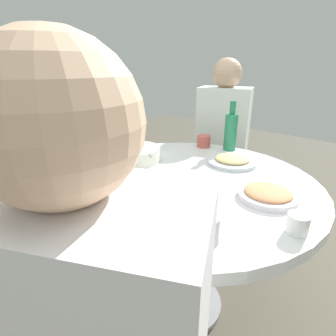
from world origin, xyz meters
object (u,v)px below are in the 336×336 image
stool_for_diner_right (217,197)px  diner_right (223,127)px  dish_noodles (232,160)px  dish_shrimp (268,194)px  soup_bowl (135,155)px  dish_stirfry (96,185)px  tea_cup_near (298,224)px  tea_cup_far (204,141)px  rice_bowl (175,217)px  round_dining_table (184,208)px  green_bottle (231,131)px

stool_for_diner_right → diner_right: 0.55m
dish_noodles → dish_shrimp: size_ratio=1.15×
soup_bowl → dish_shrimp: size_ratio=1.30×
dish_stirfry → tea_cup_near: bearing=20.5°
tea_cup_far → rice_bowl: bearing=-58.6°
round_dining_table → tea_cup_far: bearing=117.6°
diner_right → stool_for_diner_right: bearing=180.0°
soup_bowl → dish_shrimp: bearing=7.0°
rice_bowl → stool_for_diner_right: bearing=116.5°
rice_bowl → dish_stirfry: size_ratio=1.40×
round_dining_table → green_bottle: bearing=100.0°
soup_bowl → dish_stirfry: bearing=-65.5°
green_bottle → diner_right: (-0.22, 0.26, -0.05)m
dish_noodles → round_dining_table: bearing=-98.1°
round_dining_table → stool_for_diner_right: bearing=112.0°
rice_bowl → tea_cup_near: bearing=41.7°
dish_shrimp → rice_bowl: bearing=-106.3°
tea_cup_far → tea_cup_near: bearing=-35.1°
dish_noodles → dish_shrimp: 0.37m
rice_bowl → green_bottle: bearing=111.3°
round_dining_table → soup_bowl: (-0.33, -0.01, 0.18)m
dish_noodles → tea_cup_far: (-0.27, 0.13, 0.02)m
round_dining_table → rice_bowl: 0.42m
soup_bowl → dish_stirfry: soup_bowl is taller
diner_right → dish_shrimp: bearing=-46.7°
dish_noodles → rice_bowl: bearing=-73.6°
dish_stirfry → diner_right: size_ratio=0.26×
round_dining_table → tea_cup_near: (0.49, -0.07, 0.17)m
green_bottle → diner_right: 0.35m
dish_shrimp → diner_right: bearing=133.3°
diner_right → rice_bowl: bearing=-63.5°
round_dining_table → dish_noodles: (0.04, 0.31, 0.16)m
round_dining_table → diner_right: (-0.31, 0.76, 0.20)m
dish_stirfry → stool_for_diner_right: 1.20m
rice_bowl → tea_cup_far: 0.87m
round_dining_table → diner_right: 0.84m
round_dining_table → stool_for_diner_right: size_ratio=2.40×
dish_noodles → tea_cup_far: tea_cup_far is taller
diner_right → soup_bowl: bearing=-91.8°
tea_cup_near → tea_cup_far: 0.88m
tea_cup_near → green_bottle: bearing=135.8°
soup_bowl → round_dining_table: bearing=1.2°
dish_stirfry → tea_cup_near: size_ratio=3.11×
dish_shrimp → stool_for_diner_right: (-0.64, 0.68, -0.51)m
soup_bowl → dish_shrimp: (0.67, 0.08, -0.02)m
tea_cup_far → stool_for_diner_right: 0.62m
round_dining_table → soup_bowl: 0.37m
tea_cup_near → dish_noodles: bearing=139.8°
stool_for_diner_right → dish_shrimp: bearing=-46.7°
dish_noodles → diner_right: 0.57m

